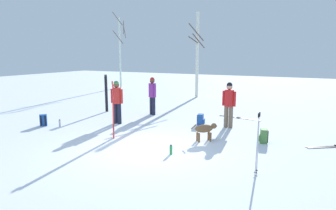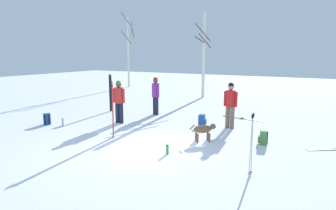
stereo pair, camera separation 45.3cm
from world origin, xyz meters
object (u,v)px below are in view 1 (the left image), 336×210
Objects in this scene: person_0 at (229,102)px; backpack_0 at (263,136)px; water_bottle_0 at (60,123)px; birch_tree_1 at (197,54)px; water_bottle_1 at (171,150)px; birch_tree_0 at (120,51)px; person_2 at (152,93)px; ski_poles_0 at (258,142)px; ski_pair_planted_0 at (113,111)px; backpack_1 at (201,120)px; dog at (205,129)px; backpack_2 at (43,120)px; ski_pair_planted_1 at (106,93)px; ski_pair_lying_1 at (336,146)px; person_1 at (117,99)px; ski_pair_lying_0 at (240,118)px.

backpack_0 is (1.49, -1.39, -0.77)m from person_0.
water_bottle_0 is 9.99m from birch_tree_1.
person_0 reaches higher than water_bottle_1.
water_bottle_0 is 13.42m from birch_tree_0.
person_2 reaches higher than ski_poles_0.
backpack_1 is at bearing 57.40° from ski_pair_planted_0.
dog is at bearing -44.50° from birch_tree_0.
water_bottle_0 is at bearing -172.29° from dog.
backpack_2 is 1.63× the size of water_bottle_1.
backpack_1 is 1.60× the size of water_bottle_0.
ski_pair_planted_1 reaches higher than backpack_2.
person_2 is at bearing 100.89° from ski_pair_planted_0.
ski_pair_planted_1 is at bearing 94.42° from water_bottle_0.
ski_pair_planted_0 is at bearing -160.42° from ski_pair_lying_1.
person_2 is 2.44× the size of dog.
birch_tree_0 reaches higher than ski_poles_0.
person_0 is 4.34m from person_1.
water_bottle_1 is (-0.44, -1.60, -0.26)m from dog.
water_bottle_1 is (-2.35, 0.34, -0.65)m from ski_poles_0.
person_2 is 3.90× the size of backpack_1.
ski_pair_planted_0 reaches higher than ski_pair_lying_1.
ski_pair_planted_0 is at bearing -158.90° from backpack_0.
backpack_2 is at bearing -97.38° from ski_pair_planted_1.
ski_pair_planted_0 is 4.64m from ski_pair_planted_1.
dog is at bearing -67.28° from birch_tree_1.
ski_pair_lying_0 is at bearing 15.92° from person_2.
person_0 is 6.36× the size of water_bottle_1.
ski_pair_planted_1 is 6.48× the size of water_bottle_0.
ski_pair_lying_1 is at bearing -36.90° from ski_pair_lying_0.
person_2 is 7.45m from ski_pair_lying_1.
birch_tree_1 is at bearing -17.24° from birch_tree_0.
dog is 2.61× the size of water_bottle_1.
ski_pair_lying_1 is (3.51, -0.80, -0.97)m from person_0.
ski_poles_0 is (7.74, -4.31, -0.11)m from ski_pair_planted_1.
water_bottle_1 is 11.09m from birch_tree_1.
backpack_0 is (7.52, -1.76, -0.67)m from ski_pair_planted_1.
dog is 2.08m from backpack_1.
ski_pair_planted_0 reaches higher than ski_pair_planted_1.
person_0 is at bearing -90.84° from ski_pair_lying_0.
ski_pair_lying_1 is (3.72, 1.21, -0.38)m from dog.
backpack_0 is 1.63× the size of water_bottle_1.
person_2 is 6.24× the size of water_bottle_0.
dog is 0.42× the size of ski_pair_lying_1.
birch_tree_0 is at bearing 141.12° from backpack_0.
water_bottle_0 is (-7.50, 1.18, -0.65)m from ski_poles_0.
ski_poles_0 reaches higher than ski_pair_lying_1.
birch_tree_1 is (-5.56, 10.63, 1.95)m from ski_poles_0.
person_2 reaches higher than backpack_1.
ski_pair_planted_1 is 0.96× the size of ski_pair_lying_0.
ski_pair_planted_1 is 4.05× the size of backpack_2.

